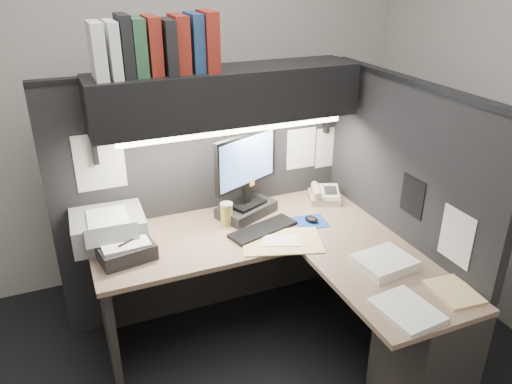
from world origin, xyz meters
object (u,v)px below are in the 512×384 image
desk (328,309)px  overhead_shelf (226,95)px  notebook_stack (125,250)px  telephone (324,195)px  monitor (246,184)px  coffee_cup (227,215)px  printer (108,228)px  keyboard (263,229)px

desk → overhead_shelf: bearing=111.8°
notebook_stack → telephone: bearing=8.5°
monitor → notebook_stack: monitor is taller
overhead_shelf → monitor: (0.11, -0.04, -0.56)m
telephone → coffee_cup: (-0.72, -0.07, 0.03)m
desk → printer: printer is taller
desk → notebook_stack: (-0.99, 0.51, 0.33)m
coffee_cup → notebook_stack: bearing=-168.0°
desk → notebook_stack: bearing=152.8°
notebook_stack → printer: bearing=104.1°
telephone → coffee_cup: 0.72m
desk → keyboard: bearing=110.7°
overhead_shelf → monitor: overhead_shelf is taller
desk → overhead_shelf: size_ratio=1.10×
overhead_shelf → printer: 1.01m
keyboard → monitor: bearing=76.6°
overhead_shelf → monitor: bearing=-18.5°
monitor → overhead_shelf: bearing=136.7°
overhead_shelf → coffee_cup: size_ratio=11.44×
overhead_shelf → keyboard: (0.12, -0.27, -0.76)m
desk → telephone: bearing=62.9°
monitor → printer: bearing=154.5°
telephone → coffee_cup: bearing=-153.4°
desk → notebook_stack: 1.16m
desk → monitor: bearing=105.3°
overhead_shelf → notebook_stack: overhead_shelf is taller
overhead_shelf → keyboard: bearing=-66.3°
monitor → keyboard: monitor is taller
overhead_shelf → telephone: (0.66, -0.04, -0.73)m
desk → coffee_cup: (-0.36, 0.64, 0.35)m
telephone → coffee_cup: coffee_cup is taller
coffee_cup → overhead_shelf: bearing=63.6°
telephone → printer: printer is taller
desk → overhead_shelf: 1.33m
overhead_shelf → monitor: 0.57m
overhead_shelf → notebook_stack: (-0.68, -0.25, -0.73)m
keyboard → notebook_stack: bearing=162.0°
keyboard → printer: 0.89m
overhead_shelf → coffee_cup: (-0.06, -0.11, -0.70)m
monitor → printer: monitor is taller
overhead_shelf → printer: size_ratio=3.86×
notebook_stack → desk: bearing=-27.2°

